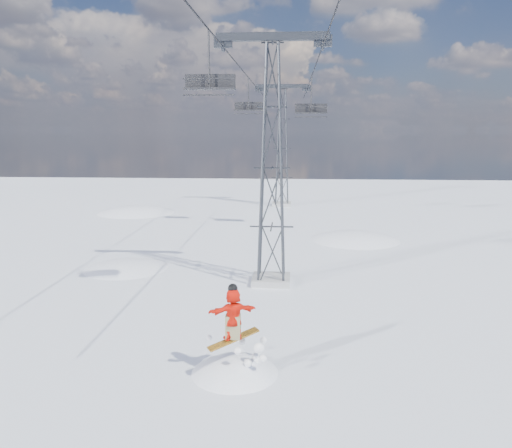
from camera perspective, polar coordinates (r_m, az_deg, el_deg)
The scene contains 9 objects.
ground at distance 16.74m, azimuth -2.24°, elevation -14.85°, with size 120.00×120.00×0.00m, color white.
snow_terrain at distance 40.48m, azimuth -5.68°, elevation -13.91°, with size 39.00×37.00×22.00m.
lift_tower_near at distance 23.10m, azimuth 1.83°, elevation 6.33°, with size 5.20×1.80×11.43m.
lift_tower_far at distance 48.05m, azimuth 3.01°, elevation 8.57°, with size 5.20×1.80×11.43m.
haul_cables at distance 34.72m, azimuth 2.66°, elevation 16.67°, with size 4.46×51.00×0.06m.
snowboarder_jump at distance 16.56m, azimuth -2.38°, elevation -21.66°, with size 4.40×4.40×6.83m.
lift_chair_near at distance 19.47m, azimuth -5.32°, elevation 15.73°, with size 1.92×0.55×2.38m.
lift_chair_mid at distance 35.49m, azimuth 6.31°, elevation 12.89°, with size 2.24×0.64×2.78m.
lift_chair_far at distance 36.45m, azimuth -0.85°, elevation 13.21°, with size 2.03×0.58×2.52m.
Camera 1 is at (1.69, -15.01, 7.21)m, focal length 35.00 mm.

